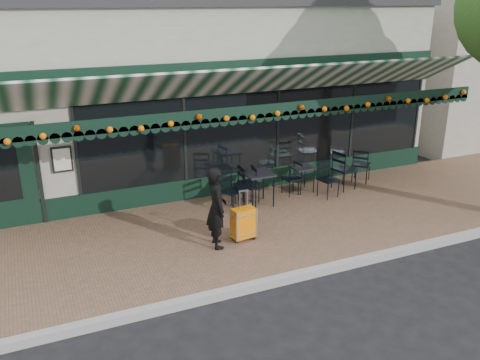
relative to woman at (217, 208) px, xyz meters
name	(u,v)px	position (x,y,z in m)	size (l,w,h in m)	color
ground	(309,274)	(1.22, -1.44, -0.95)	(80.00, 80.00, 0.00)	black
sidewalk	(261,227)	(1.22, 0.56, -0.87)	(18.00, 4.00, 0.15)	brown
curb	(312,272)	(1.22, -1.52, -0.87)	(18.00, 0.16, 0.15)	#9E9E99
restaurant_building	(176,84)	(1.22, 6.39, 1.33)	(12.00, 9.60, 4.50)	gray
woman	(217,208)	(0.00, 0.00, 0.00)	(0.58, 0.38, 1.59)	black
suitcase	(244,223)	(0.57, 0.03, -0.45)	(0.48, 0.30, 1.04)	orange
cafe_table_a	(302,169)	(3.01, 1.92, -0.23)	(0.51, 0.51, 0.63)	black
cafe_table_b	(258,176)	(1.63, 1.56, -0.09)	(0.63, 0.63, 0.78)	black
chair_a_left	(292,179)	(2.66, 1.84, -0.39)	(0.40, 0.40, 0.81)	black
chair_a_right	(344,170)	(4.05, 1.65, -0.29)	(0.50, 0.50, 1.01)	black
chair_a_front	(328,180)	(3.39, 1.33, -0.37)	(0.43, 0.43, 0.85)	black
chair_a_extra	(361,165)	(4.78, 1.93, -0.35)	(0.45, 0.45, 0.90)	black
chair_b_left	(245,187)	(1.32, 1.59, -0.32)	(0.47, 0.47, 0.94)	black
chair_b_right	(249,183)	(1.52, 1.84, -0.35)	(0.44, 0.44, 0.88)	black
chair_b_front	(232,192)	(0.97, 1.52, -0.36)	(0.44, 0.44, 0.87)	black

